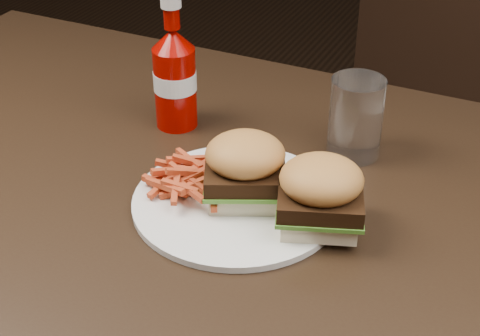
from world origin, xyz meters
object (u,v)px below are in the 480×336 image
at_px(chair_far, 478,140).
at_px(ketchup_bottle, 175,88).
at_px(plate, 237,202).
at_px(dining_table, 169,191).
at_px(tumbler, 356,119).

height_order(chair_far, ketchup_bottle, ketchup_bottle).
bearing_deg(chair_far, plate, 99.22).
relative_size(dining_table, ketchup_bottle, 9.76).
xyz_separation_m(dining_table, plate, (0.11, -0.01, 0.03)).
height_order(dining_table, chair_far, dining_table).
bearing_deg(chair_far, ketchup_bottle, 84.96).
bearing_deg(dining_table, ketchup_bottle, 114.77).
distance_m(chair_far, ketchup_bottle, 0.89).
height_order(dining_table, plate, plate).
xyz_separation_m(chair_far, plate, (-0.20, -0.87, 0.33)).
bearing_deg(ketchup_bottle, tumbler, 7.45).
xyz_separation_m(chair_far, tumbler, (-0.11, -0.69, 0.38)).
bearing_deg(ketchup_bottle, dining_table, -65.23).
distance_m(dining_table, plate, 0.11).
distance_m(dining_table, tumbler, 0.27).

